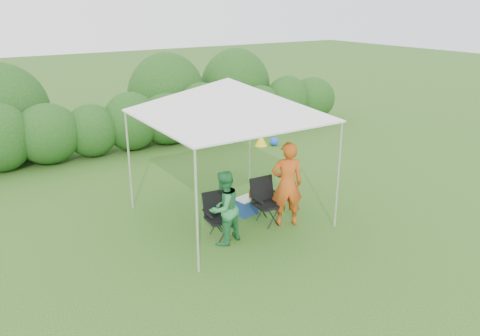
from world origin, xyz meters
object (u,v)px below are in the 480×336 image
canopy (228,98)px  man (287,184)px  chair_left (218,212)px  chair_right (265,198)px  woman (224,208)px  cooler (247,206)px

canopy → man: size_ratio=1.83×
chair_left → man: size_ratio=0.51×
canopy → chair_right: bearing=-50.2°
canopy → woman: 2.08m
man → woman: (-1.41, 0.01, -0.16)m
chair_left → cooler: size_ratio=1.78×
woman → cooler: size_ratio=2.86×
chair_right → man: size_ratio=0.54×
chair_left → man: man is taller
canopy → woman: (-0.64, -0.88, -1.77)m
canopy → woman: canopy is taller
chair_left → woman: woman is taller
chair_right → cooler: bearing=104.9°
chair_left → man: (1.37, -0.30, 0.36)m
woman → man: bearing=161.9°
canopy → chair_right: (0.48, -0.58, -1.95)m
canopy → man: canopy is taller
chair_right → man: 0.54m
chair_left → man: 1.45m
man → cooler: (-0.39, 0.81, -0.66)m
chair_right → chair_left: 1.09m
man → cooler: 1.12m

